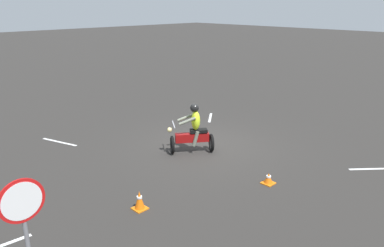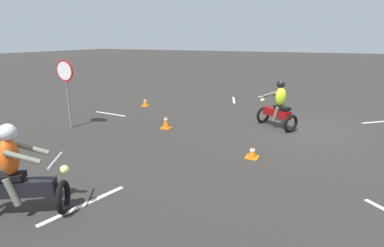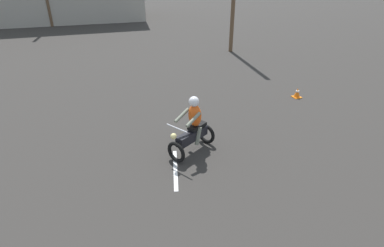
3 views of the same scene
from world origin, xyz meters
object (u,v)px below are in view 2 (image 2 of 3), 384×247
Objects in this scene: stop_sign at (66,80)px; motorcycle_rider_background at (18,177)px; traffic_cone_far_right at (145,102)px; motorcycle_rider_foreground at (278,107)px; traffic_cone_mid_center at (252,153)px; traffic_cone_near_right at (166,122)px.

motorcycle_rider_background is at bearing 127.40° from stop_sign.
motorcycle_rider_foreground is at bearing 170.33° from traffic_cone_far_right.
motorcycle_rider_background is at bearing 108.88° from traffic_cone_far_right.
motorcycle_rider_foreground is at bearing -92.39° from traffic_cone_mid_center.
traffic_cone_mid_center is at bearing 157.09° from traffic_cone_near_right.
stop_sign reaches higher than traffic_cone_near_right.
stop_sign is at bearing 150.52° from motorcycle_rider_foreground.
motorcycle_rider_background is 5.19× the size of traffic_cone_mid_center.
stop_sign is (3.30, -4.32, 0.91)m from motorcycle_rider_background.
traffic_cone_mid_center is (-3.04, -4.20, -0.58)m from motorcycle_rider_background.
motorcycle_rider_background is at bearing 92.77° from traffic_cone_near_right.
traffic_cone_mid_center is 0.86× the size of traffic_cone_far_right.
stop_sign is at bearing -172.98° from motorcycle_rider_background.
stop_sign reaches higher than traffic_cone_far_right.
motorcycle_rider_foreground is 3.85m from traffic_cone_near_right.
motorcycle_rider_background is 5.22m from traffic_cone_mid_center.
traffic_cone_far_right is at bearing -96.76° from stop_sign.
traffic_cone_near_right is at bearing 152.39° from motorcycle_rider_background.
traffic_cone_far_right is (-0.47, -3.96, -1.46)m from stop_sign.
traffic_cone_near_right is 3.59m from traffic_cone_mid_center.
motorcycle_rider_foreground is at bearing 126.04° from motorcycle_rider_background.
motorcycle_rider_foreground is 0.72× the size of stop_sign.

